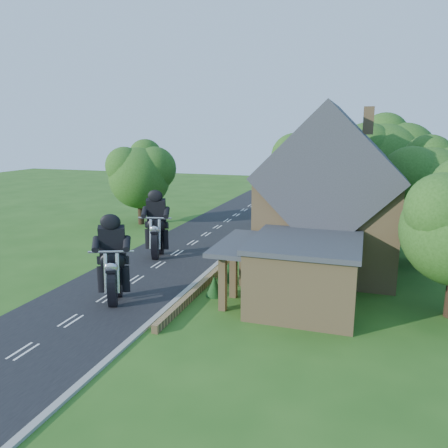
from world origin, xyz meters
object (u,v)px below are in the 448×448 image
(motorcycle_lead, at_px, (115,290))
(motorcycle_follow, at_px, (158,247))
(garden_wall, at_px, (230,260))
(house, at_px, (329,201))
(annex, at_px, (302,272))

(motorcycle_lead, bearing_deg, motorcycle_follow, -100.78)
(garden_wall, relative_size, motorcycle_follow, 14.47)
(garden_wall, height_order, house, house)
(garden_wall, bearing_deg, motorcycle_lead, -112.72)
(annex, bearing_deg, garden_wall, 133.84)
(motorcycle_follow, bearing_deg, annex, 140.86)
(house, xyz_separation_m, motorcycle_follow, (-11.32, -1.41, -3.63))
(garden_wall, xyz_separation_m, motorcycle_follow, (-5.13, -0.41, 0.51))
(garden_wall, relative_size, motorcycle_lead, 14.70)
(annex, height_order, motorcycle_lead, annex)
(motorcycle_lead, distance_m, motorcycle_follow, 8.18)
(house, height_order, motorcycle_lead, house)
(house, distance_m, annex, 7.30)
(annex, distance_m, motorcycle_lead, 9.53)
(motorcycle_follow, bearing_deg, house, 174.71)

